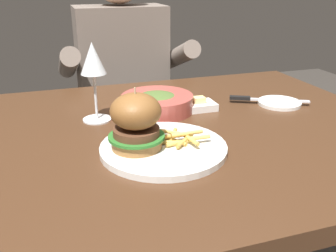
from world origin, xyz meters
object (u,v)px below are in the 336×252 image
bread_plate (279,103)px  butter_dish (199,105)px  wine_glass (93,63)px  table_knife (262,99)px  burger_sandwich (136,121)px  diner_person (124,106)px  main_plate (163,148)px  soup_bowl (157,102)px

bread_plate → butter_dish: (-0.24, 0.03, 0.01)m
wine_glass → table_knife: (0.48, -0.02, -0.14)m
burger_sandwich → diner_person: size_ratio=0.11×
table_knife → butter_dish: (-0.19, 0.01, -0.00)m
burger_sandwich → butter_dish: 0.32m
main_plate → butter_dish: bearing=52.2°
burger_sandwich → main_plate: bearing=-7.2°
burger_sandwich → wine_glass: size_ratio=0.65×
burger_sandwich → diner_person: 0.87m
main_plate → butter_dish: butter_dish is taller
bread_plate → soup_bowl: (-0.36, 0.06, 0.02)m
soup_bowl → diner_person: size_ratio=0.17×
main_plate → bread_plate: main_plate is taller
main_plate → burger_sandwich: 0.09m
diner_person → soup_bowl: bearing=-92.0°
bread_plate → butter_dish: 0.24m
wine_glass → burger_sandwich: bearing=-76.8°
main_plate → diner_person: bearing=84.5°
main_plate → bread_plate: size_ratio=2.20×
main_plate → burger_sandwich: (-0.06, 0.01, 0.07)m
wine_glass → diner_person: (0.19, 0.60, -0.33)m
table_knife → soup_bowl: size_ratio=1.07×
bread_plate → butter_dish: size_ratio=1.36×
bread_plate → table_knife: table_knife is taller
butter_dish → soup_bowl: size_ratio=0.46×
burger_sandwich → bread_plate: 0.51m
main_plate → wine_glass: wine_glass is taller
soup_bowl → bread_plate: bearing=-9.0°
bread_plate → diner_person: 0.75m
wine_glass → soup_bowl: 0.21m
diner_person → wine_glass: bearing=-107.4°
table_knife → diner_person: (-0.29, 0.62, -0.19)m
soup_bowl → main_plate: bearing=-103.6°
burger_sandwich → table_knife: burger_sandwich is taller
wine_glass → butter_dish: bearing=-0.8°
main_plate → diner_person: 0.86m
bread_plate → soup_bowl: soup_bowl is taller
burger_sandwich → soup_bowl: (0.12, 0.24, -0.05)m
main_plate → wine_glass: 0.29m
soup_bowl → diner_person: (0.02, 0.58, -0.20)m
wine_glass → soup_bowl: size_ratio=1.02×
main_plate → soup_bowl: soup_bowl is taller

